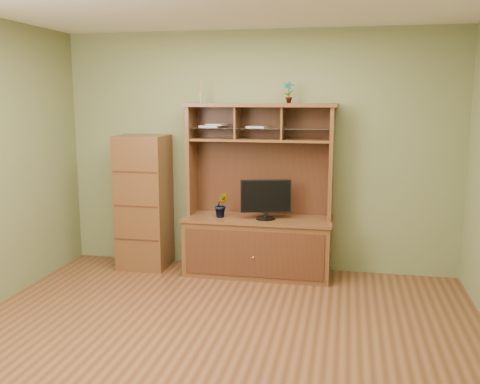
# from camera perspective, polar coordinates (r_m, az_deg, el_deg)

# --- Properties ---
(room) EXTENTS (4.54, 4.04, 2.74)m
(room) POSITION_cam_1_polar(r_m,az_deg,el_deg) (4.16, -2.65, 1.64)
(room) COLOR #512C17
(room) RESTS_ON ground
(media_hutch) EXTENTS (1.66, 0.61, 1.90)m
(media_hutch) POSITION_cam_1_polar(r_m,az_deg,el_deg) (5.97, 1.95, -3.90)
(media_hutch) COLOR #4F2A16
(media_hutch) RESTS_ON room
(monitor) EXTENTS (0.54, 0.21, 0.43)m
(monitor) POSITION_cam_1_polar(r_m,az_deg,el_deg) (5.80, 2.76, -0.71)
(monitor) COLOR black
(monitor) RESTS_ON media_hutch
(orchid_plant) EXTENTS (0.18, 0.15, 0.28)m
(orchid_plant) POSITION_cam_1_polar(r_m,az_deg,el_deg) (5.91, -1.98, -1.37)
(orchid_plant) COLOR #345D1F
(orchid_plant) RESTS_ON media_hutch
(top_plant) EXTENTS (0.13, 0.09, 0.23)m
(top_plant) POSITION_cam_1_polar(r_m,az_deg,el_deg) (5.83, 5.20, 10.56)
(top_plant) COLOR #386122
(top_plant) RESTS_ON media_hutch
(reed_diffuser) EXTENTS (0.05, 0.05, 0.26)m
(reed_diffuser) POSITION_cam_1_polar(r_m,az_deg,el_deg) (6.01, -4.16, 10.43)
(reed_diffuser) COLOR silver
(reed_diffuser) RESTS_ON media_hutch
(magazines) EXTENTS (0.76, 0.20, 0.04)m
(magazines) POSITION_cam_1_polar(r_m,az_deg,el_deg) (5.95, -1.35, 7.05)
(magazines) COLOR #AAAAAF
(magazines) RESTS_ON media_hutch
(side_cabinet) EXTENTS (0.55, 0.50, 1.54)m
(side_cabinet) POSITION_cam_1_polar(r_m,az_deg,el_deg) (6.27, -10.20, -1.06)
(side_cabinet) COLOR #4F2A16
(side_cabinet) RESTS_ON room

